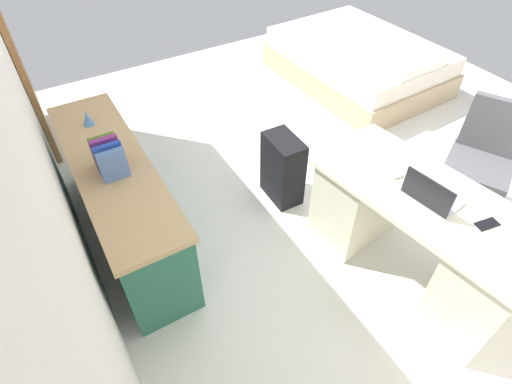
% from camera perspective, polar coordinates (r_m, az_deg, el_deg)
% --- Properties ---
extents(ground_plane, '(5.64, 5.64, 0.00)m').
position_cam_1_polar(ground_plane, '(3.92, 10.46, 3.76)').
color(ground_plane, silver).
extents(wall_back, '(4.64, 0.10, 2.58)m').
position_cam_1_polar(wall_back, '(2.48, -30.30, 8.92)').
color(wall_back, silver).
rests_on(wall_back, ground_plane).
extents(door_wooden, '(0.88, 0.05, 2.04)m').
position_cam_1_polar(door_wooden, '(4.20, -31.13, 17.65)').
color(door_wooden, '#936038').
rests_on(door_wooden, ground_plane).
extents(desk, '(1.52, 0.85, 0.74)m').
position_cam_1_polar(desk, '(2.94, 21.28, -5.52)').
color(desk, beige).
rests_on(desk, ground_plane).
extents(office_chair, '(0.62, 0.62, 0.94)m').
position_cam_1_polar(office_chair, '(3.61, 28.46, 3.04)').
color(office_chair, black).
rests_on(office_chair, ground_plane).
extents(credenza, '(1.80, 0.48, 0.73)m').
position_cam_1_polar(credenza, '(3.14, -18.17, -1.14)').
color(credenza, '#28664C').
rests_on(credenza, ground_plane).
extents(bed, '(1.96, 1.48, 0.58)m').
position_cam_1_polar(bed, '(5.19, 14.02, 17.16)').
color(bed, tan).
rests_on(bed, ground_plane).
extents(suitcase_black, '(0.37, 0.23, 0.59)m').
position_cam_1_polar(suitcase_black, '(3.36, 3.72, 3.23)').
color(suitcase_black, black).
rests_on(suitcase_black, ground_plane).
extents(laptop, '(0.34, 0.26, 0.21)m').
position_cam_1_polar(laptop, '(2.62, 23.13, -0.42)').
color(laptop, '#B7B7BC').
rests_on(laptop, desk).
extents(computer_mouse, '(0.07, 0.11, 0.03)m').
position_cam_1_polar(computer_mouse, '(2.76, 19.10, 2.38)').
color(computer_mouse, white).
rests_on(computer_mouse, desk).
extents(cell_phone_near_laptop, '(0.09, 0.15, 0.01)m').
position_cam_1_polar(cell_phone_near_laptop, '(2.66, 29.47, -3.91)').
color(cell_phone_near_laptop, black).
rests_on(cell_phone_near_laptop, desk).
extents(book_row, '(0.24, 0.17, 0.24)m').
position_cam_1_polar(book_row, '(2.78, -19.80, 4.67)').
color(book_row, '#5171A8').
rests_on(book_row, credenza).
extents(figurine_small, '(0.08, 0.08, 0.11)m').
position_cam_1_polar(figurine_small, '(3.30, -22.42, 9.46)').
color(figurine_small, '#4C7FBF').
rests_on(figurine_small, credenza).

